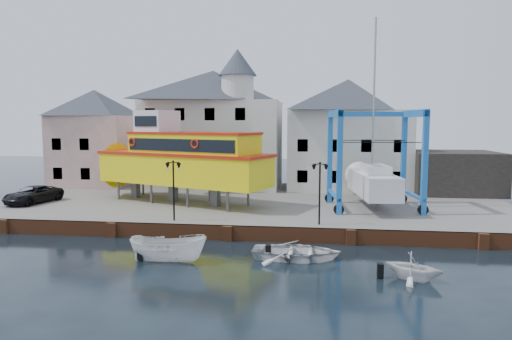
# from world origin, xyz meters

# --- Properties ---
(ground) EXTENTS (140.00, 140.00, 0.00)m
(ground) POSITION_xyz_m (0.00, 0.00, 0.00)
(ground) COLOR black
(ground) RESTS_ON ground
(hardstanding) EXTENTS (44.00, 22.00, 1.00)m
(hardstanding) POSITION_xyz_m (0.00, 11.00, 0.50)
(hardstanding) COLOR slate
(hardstanding) RESTS_ON ground
(quay_wall) EXTENTS (44.00, 0.47, 1.00)m
(quay_wall) POSITION_xyz_m (-0.00, 0.10, 0.50)
(quay_wall) COLOR brown
(quay_wall) RESTS_ON ground
(building_pink) EXTENTS (8.00, 7.00, 10.30)m
(building_pink) POSITION_xyz_m (-18.00, 18.00, 6.15)
(building_pink) COLOR tan
(building_pink) RESTS_ON hardstanding
(building_white_main) EXTENTS (14.00, 8.30, 14.00)m
(building_white_main) POSITION_xyz_m (-4.87, 18.39, 7.34)
(building_white_main) COLOR silver
(building_white_main) RESTS_ON hardstanding
(building_white_right) EXTENTS (12.00, 8.00, 11.20)m
(building_white_right) POSITION_xyz_m (9.00, 19.00, 6.60)
(building_white_right) COLOR silver
(building_white_right) RESTS_ON hardstanding
(shed_dark) EXTENTS (8.00, 7.00, 4.00)m
(shed_dark) POSITION_xyz_m (19.00, 17.00, 3.00)
(shed_dark) COLOR black
(shed_dark) RESTS_ON hardstanding
(lamp_post_left) EXTENTS (1.12, 0.32, 4.20)m
(lamp_post_left) POSITION_xyz_m (-4.00, 1.20, 4.17)
(lamp_post_left) COLOR black
(lamp_post_left) RESTS_ON hardstanding
(lamp_post_right) EXTENTS (1.12, 0.32, 4.20)m
(lamp_post_right) POSITION_xyz_m (6.00, 1.20, 4.17)
(lamp_post_right) COLOR black
(lamp_post_right) RESTS_ON hardstanding
(tour_boat) EXTENTS (18.22, 10.72, 7.81)m
(tour_boat) POSITION_xyz_m (-6.36, 8.61, 4.68)
(tour_boat) COLOR #59595E
(tour_boat) RESTS_ON hardstanding
(travel_lift) EXTENTS (7.49, 10.07, 14.90)m
(travel_lift) POSITION_xyz_m (10.18, 8.48, 3.48)
(travel_lift) COLOR blue
(travel_lift) RESTS_ON hardstanding
(van) EXTENTS (3.39, 5.54, 1.43)m
(van) POSITION_xyz_m (-17.98, 6.44, 1.72)
(van) COLOR black
(van) RESTS_ON hardstanding
(motorboat_a) EXTENTS (4.44, 1.68, 1.71)m
(motorboat_a) POSITION_xyz_m (-2.43, -4.93, 0.00)
(motorboat_a) COLOR white
(motorboat_a) RESTS_ON ground
(motorboat_b) EXTENTS (5.14, 3.72, 1.05)m
(motorboat_b) POSITION_xyz_m (4.65, -3.44, 0.00)
(motorboat_b) COLOR white
(motorboat_b) RESTS_ON ground
(motorboat_c) EXTENTS (3.64, 3.47, 1.49)m
(motorboat_c) POSITION_xyz_m (10.57, -6.19, 0.00)
(motorboat_c) COLOR white
(motorboat_c) RESTS_ON ground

